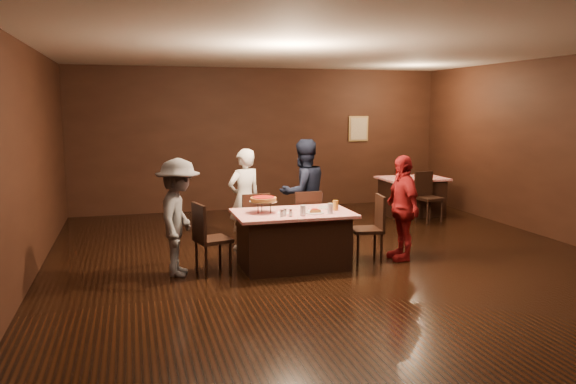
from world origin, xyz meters
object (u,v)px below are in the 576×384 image
object	(u,v)px
chair_far_left	(253,224)
back_table	(412,196)
diner_navy_hoodie	(303,193)
diner_grey_knit	(179,217)
glass_amber	(335,205)
plate_empty	(327,208)
chair_end_right	(367,228)
glass_front_right	(330,208)
chair_back_far	(398,188)
diner_red_shirt	(402,208)
chair_far_right	(304,221)
diner_white_jacket	(244,199)
glass_front_left	(303,211)
main_table	(293,239)
chair_back_near	(429,197)
pizza_stand	(263,200)
chair_end_left	(213,238)

from	to	relation	value
chair_far_left	back_table	bearing A→B (deg)	-154.50
diner_navy_hoodie	diner_grey_knit	distance (m)	2.31
diner_navy_hoodie	glass_amber	bearing A→B (deg)	78.75
chair_far_left	diner_grey_knit	distance (m)	1.37
diner_navy_hoodie	plate_empty	distance (m)	0.98
chair_end_right	glass_front_right	distance (m)	0.79
glass_amber	chair_back_far	bearing A→B (deg)	52.31
diner_navy_hoodie	glass_amber	size ratio (longest dim) A/B	12.08
diner_red_shirt	glass_front_right	xyz separation A→B (m)	(-1.17, -0.20, 0.08)
chair_far_left	chair_far_right	distance (m)	0.80
diner_white_jacket	glass_front_left	bearing A→B (deg)	86.16
plate_empty	diner_white_jacket	bearing A→B (deg)	132.62
chair_far_right	diner_navy_hoodie	bearing A→B (deg)	-106.36
diner_red_shirt	diner_grey_knit	bearing A→B (deg)	-89.60
chair_back_far	diner_red_shirt	distance (m)	4.01
chair_back_far	glass_front_left	world-z (taller)	chair_back_far
main_table	glass_amber	xyz separation A→B (m)	(0.60, -0.05, 0.46)
back_table	chair_far_right	size ratio (longest dim) A/B	1.37
plate_empty	glass_front_left	bearing A→B (deg)	-138.01
chair_end_right	diner_white_jacket	world-z (taller)	diner_white_jacket
main_table	chair_far_right	distance (m)	0.85
chair_back_far	diner_red_shirt	world-z (taller)	diner_red_shirt
diner_grey_knit	glass_front_left	xyz separation A→B (m)	(1.58, -0.34, 0.07)
chair_back_near	glass_amber	bearing A→B (deg)	-149.76
diner_white_jacket	diner_navy_hoodie	distance (m)	0.94
plate_empty	glass_front_right	distance (m)	0.42
chair_far_right	main_table	bearing A→B (deg)	60.28
back_table	chair_far_right	distance (m)	3.70
chair_back_far	pizza_stand	world-z (taller)	pizza_stand
chair_far_right	diner_navy_hoodie	world-z (taller)	diner_navy_hoodie
back_table	chair_far_left	world-z (taller)	chair_far_left
chair_end_right	chair_back_near	size ratio (longest dim) A/B	1.00
glass_amber	chair_back_near	bearing A→B (deg)	39.57
main_table	chair_end_right	bearing A→B (deg)	0.00
chair_far_left	diner_navy_hoodie	xyz separation A→B (m)	(0.90, 0.38, 0.37)
pizza_stand	chair_end_left	bearing A→B (deg)	-175.91
back_table	plate_empty	size ratio (longest dim) A/B	5.20
chair_back_near	pizza_stand	world-z (taller)	pizza_stand
main_table	back_table	xyz separation A→B (m)	(3.38, 2.95, 0.00)
chair_far_right	diner_red_shirt	world-z (taller)	diner_red_shirt
diner_red_shirt	chair_back_far	bearing A→B (deg)	155.93
chair_far_left	chair_back_near	distance (m)	4.06
main_table	diner_red_shirt	xyz separation A→B (m)	(1.62, -0.05, 0.37)
chair_end_left	glass_amber	size ratio (longest dim) A/B	6.79
diner_white_jacket	diner_navy_hoodie	bearing A→B (deg)	153.41
main_table	pizza_stand	distance (m)	0.70
chair_far_left	diner_white_jacket	bearing A→B (deg)	-90.95
main_table	glass_front_left	bearing A→B (deg)	-80.54
chair_end_right	glass_front_left	world-z (taller)	chair_end_right
glass_front_right	glass_front_left	bearing A→B (deg)	-172.87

